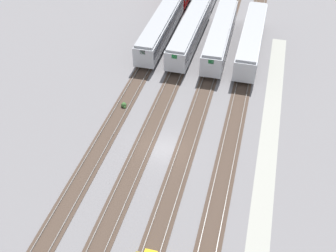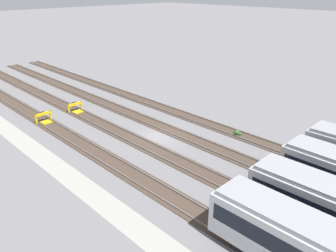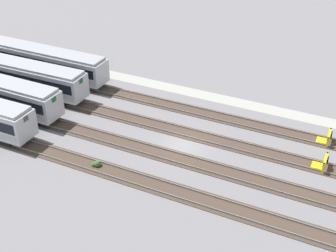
{
  "view_description": "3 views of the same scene",
  "coord_description": "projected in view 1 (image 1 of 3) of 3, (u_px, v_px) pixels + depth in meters",
  "views": [
    {
      "loc": [
        -28.51,
        -8.01,
        29.06
      ],
      "look_at": [
        1.6,
        0.0,
        1.8
      ],
      "focal_mm": 42.0,
      "sensor_mm": 36.0,
      "label": 1
    },
    {
      "loc": [
        23.13,
        -21.36,
        14.96
      ],
      "look_at": [
        1.6,
        0.0,
        1.8
      ],
      "focal_mm": 35.0,
      "sensor_mm": 36.0,
      "label": 2
    },
    {
      "loc": [
        -15.17,
        34.45,
        25.41
      ],
      "look_at": [
        1.6,
        0.0,
        1.8
      ],
      "focal_mm": 50.0,
      "sensor_mm": 36.0,
      "label": 3
    }
  ],
  "objects": [
    {
      "name": "rail_track_middle",
      "position": [
        144.0,
        144.0,
        41.82
      ],
      "size": [
        90.0,
        2.24,
        0.21
      ],
      "color": "#47382D",
      "rests_on": "ground"
    },
    {
      "name": "rail_track_nearest",
      "position": [
        227.0,
        160.0,
        40.11
      ],
      "size": [
        90.0,
        2.23,
        0.21
      ],
      "color": "#47382D",
      "rests_on": "ground"
    },
    {
      "name": "subway_car_front_row_right_inner",
      "position": [
        190.0,
        31.0,
        56.69
      ],
      "size": [
        18.02,
        2.98,
        3.7
      ],
      "color": "#B7BABF",
      "rests_on": "ground"
    },
    {
      "name": "subway_car_front_row_rightmost",
      "position": [
        251.0,
        39.0,
        54.98
      ],
      "size": [
        18.01,
        2.93,
        3.7
      ],
      "color": "#B7BABF",
      "rests_on": "ground"
    },
    {
      "name": "rail_track_near_inner",
      "position": [
        185.0,
        152.0,
        40.96
      ],
      "size": [
        90.0,
        2.24,
        0.21
      ],
      "color": "#47382D",
      "rests_on": "ground"
    },
    {
      "name": "subway_car_front_row_centre",
      "position": [
        220.0,
        35.0,
        55.83
      ],
      "size": [
        18.06,
        3.21,
        3.7
      ],
      "color": "#B7BABF",
      "rests_on": "ground"
    },
    {
      "name": "subway_car_front_row_left_inner",
      "position": [
        161.0,
        28.0,
        57.53
      ],
      "size": [
        18.03,
        3.03,
        3.7
      ],
      "color": "#B7BABF",
      "rests_on": "ground"
    },
    {
      "name": "rail_track_far_inner",
      "position": [
        105.0,
        137.0,
        42.68
      ],
      "size": [
        90.0,
        2.23,
        0.21
      ],
      "color": "#47382D",
      "rests_on": "ground"
    },
    {
      "name": "weed_clump",
      "position": [
        124.0,
        105.0,
        46.61
      ],
      "size": [
        0.92,
        0.7,
        0.64
      ],
      "color": "#38602D",
      "rests_on": "ground"
    },
    {
      "name": "service_walkway",
      "position": [
        266.0,
        167.0,
        39.37
      ],
      "size": [
        54.0,
        2.0,
        0.01
      ],
      "primitive_type": "cube",
      "color": "#9E9E93",
      "rests_on": "ground"
    },
    {
      "name": "ground_plane",
      "position": [
        164.0,
        148.0,
        41.42
      ],
      "size": [
        400.0,
        400.0,
        0.0
      ],
      "primitive_type": "plane",
      "color": "slate"
    }
  ]
}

